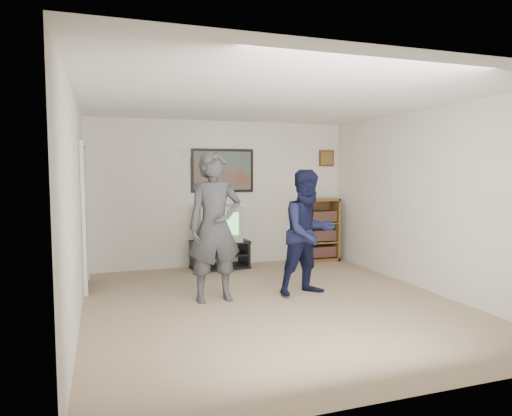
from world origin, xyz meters
TOP-DOWN VIEW (x-y plane):
  - room_shell at (0.00, 0.35)m, footprint 4.51×5.00m
  - media_stand at (-0.12, 2.23)m, footprint 0.99×0.61m
  - crt_television at (-0.15, 2.23)m, footprint 0.71×0.60m
  - bookshelf at (1.75, 2.28)m, footprint 0.70×0.40m
  - table_lamp at (1.58, 2.30)m, footprint 0.23×0.23m
  - person_tall at (-0.64, 0.40)m, footprint 0.71×0.48m
  - person_short at (0.61, 0.29)m, footprint 0.91×0.76m
  - controller_left at (-0.59, 0.65)m, footprint 0.08×0.13m
  - controller_right at (0.57, 0.54)m, footprint 0.07×0.12m
  - poster at (0.00, 2.48)m, footprint 1.10×0.03m
  - air_vent at (-0.55, 2.48)m, footprint 0.28×0.02m
  - small_picture at (2.00, 2.48)m, footprint 0.30×0.03m
  - doorway at (-2.23, 1.60)m, footprint 0.03×0.85m

SIDE VIEW (x-z plane):
  - media_stand at x=-0.12m, z-range 0.00..0.47m
  - bookshelf at x=1.75m, z-range 0.00..1.14m
  - crt_television at x=-0.15m, z-range 0.47..1.06m
  - person_short at x=0.61m, z-range 0.00..1.67m
  - person_tall at x=-0.64m, z-range 0.00..1.89m
  - doorway at x=-2.23m, z-range 0.00..2.00m
  - controller_right at x=0.57m, z-range 1.08..1.11m
  - controller_left at x=-0.59m, z-range 1.17..1.21m
  - room_shell at x=0.00m, z-range 0.00..2.50m
  - table_lamp at x=1.58m, z-range 1.14..1.51m
  - poster at x=0.00m, z-range 1.27..2.02m
  - small_picture at x=2.00m, z-range 1.73..2.03m
  - air_vent at x=-0.55m, z-range 1.88..2.02m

